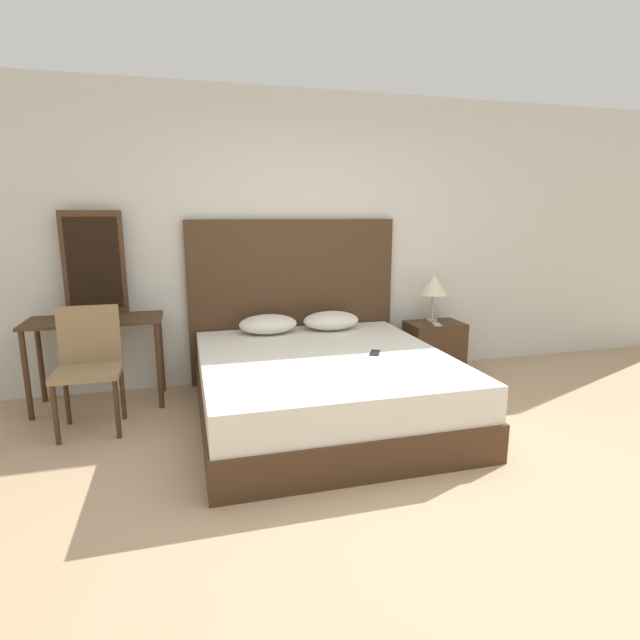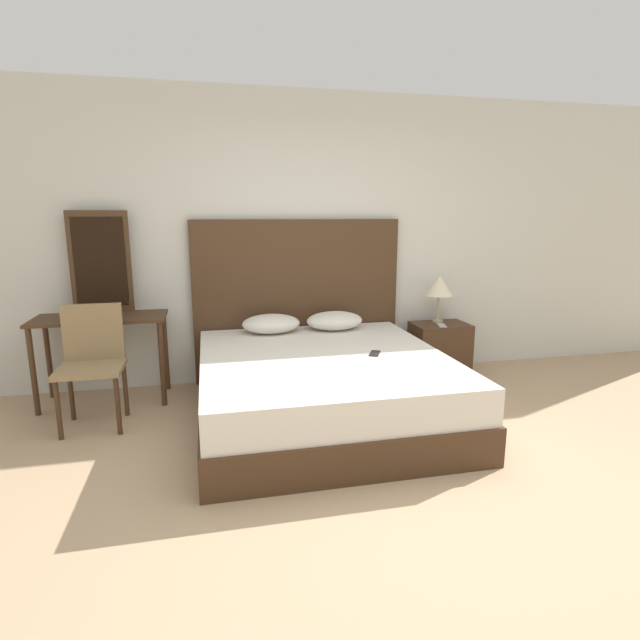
{
  "view_description": "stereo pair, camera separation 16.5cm",
  "coord_description": "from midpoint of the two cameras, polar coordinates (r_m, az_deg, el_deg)",
  "views": [
    {
      "loc": [
        -1.12,
        -2.35,
        1.59
      ],
      "look_at": [
        -0.11,
        1.33,
        0.78
      ],
      "focal_mm": 28.0,
      "sensor_mm": 36.0,
      "label": 1
    },
    {
      "loc": [
        -0.96,
        -2.39,
        1.59
      ],
      "look_at": [
        -0.11,
        1.33,
        0.78
      ],
      "focal_mm": 28.0,
      "sensor_mm": 36.0,
      "label": 2
    }
  ],
  "objects": [
    {
      "name": "ground_plane",
      "position": [
        3.03,
        9.81,
        -19.74
      ],
      "size": [
        16.0,
        16.0,
        0.0
      ],
      "primitive_type": "plane",
      "color": "tan"
    },
    {
      "name": "wall_back",
      "position": [
        4.85,
        -0.45,
        9.2
      ],
      "size": [
        10.0,
        0.06,
        2.7
      ],
      "color": "silver",
      "rests_on": "ground_plane"
    },
    {
      "name": "bed",
      "position": [
        3.94,
        1.54,
        -7.67
      ],
      "size": [
        1.89,
        2.07,
        0.53
      ],
      "color": "#422B19",
      "rests_on": "ground_plane"
    },
    {
      "name": "headboard",
      "position": [
        4.82,
        -1.55,
        2.23
      ],
      "size": [
        1.99,
        0.05,
        1.54
      ],
      "color": "#422B19",
      "rests_on": "ground_plane"
    },
    {
      "name": "pillow_left",
      "position": [
        4.54,
        -4.58,
        -0.43
      ],
      "size": [
        0.53,
        0.37,
        0.17
      ],
      "color": "silver",
      "rests_on": "bed"
    },
    {
      "name": "pillow_right",
      "position": [
        4.66,
        2.69,
        -0.08
      ],
      "size": [
        0.53,
        0.37,
        0.17
      ],
      "color": "silver",
      "rests_on": "bed"
    },
    {
      "name": "phone_on_bed",
      "position": [
        3.9,
        7.49,
        -3.81
      ],
      "size": [
        0.13,
        0.17,
        0.01
      ],
      "color": "#232328",
      "rests_on": "bed"
    },
    {
      "name": "nightstand",
      "position": [
        5.13,
        14.37,
        -3.31
      ],
      "size": [
        0.54,
        0.38,
        0.53
      ],
      "color": "#422B19",
      "rests_on": "ground_plane"
    },
    {
      "name": "table_lamp",
      "position": [
        5.07,
        14.4,
        3.75
      ],
      "size": [
        0.28,
        0.28,
        0.46
      ],
      "color": "tan",
      "rests_on": "nightstand"
    },
    {
      "name": "phone_on_nightstand",
      "position": [
        4.97,
        14.67,
        -0.6
      ],
      "size": [
        0.11,
        0.16,
        0.01
      ],
      "color": "#B7B7BC",
      "rests_on": "nightstand"
    },
    {
      "name": "vanity_desk",
      "position": [
        4.55,
        -22.78,
        -1.19
      ],
      "size": [
        1.06,
        0.49,
        0.75
      ],
      "color": "#422B19",
      "rests_on": "ground_plane"
    },
    {
      "name": "vanity_mirror",
      "position": [
        4.68,
        -22.89,
        6.12
      ],
      "size": [
        0.5,
        0.03,
        0.87
      ],
      "color": "#422B19",
      "rests_on": "vanity_desk"
    },
    {
      "name": "chair",
      "position": [
        4.12,
        -23.56,
        -3.85
      ],
      "size": [
        0.46,
        0.42,
        0.92
      ],
      "color": "olive",
      "rests_on": "ground_plane"
    }
  ]
}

